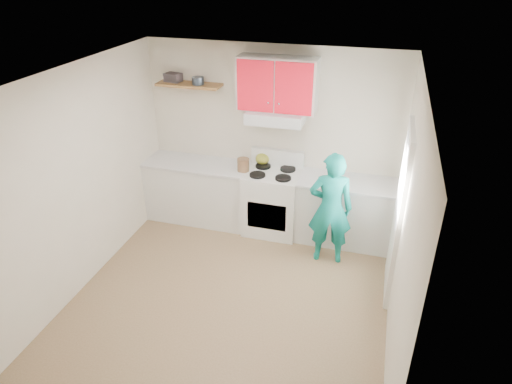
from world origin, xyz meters
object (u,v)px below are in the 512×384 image
(stove, at_px, (272,202))
(crock, at_px, (243,165))
(tin, at_px, (198,81))
(kettle, at_px, (262,159))
(person, at_px, (330,209))

(stove, relative_size, crock, 4.56)
(tin, relative_size, crock, 0.82)
(kettle, xyz_separation_m, crock, (-0.20, -0.29, -0.01))
(kettle, height_order, person, person)
(tin, distance_m, person, 2.47)
(stove, bearing_deg, person, -29.74)
(person, bearing_deg, crock, -26.92)
(kettle, distance_m, person, 1.35)
(stove, height_order, crock, crock)
(stove, relative_size, kettle, 4.54)
(stove, xyz_separation_m, kettle, (-0.22, 0.24, 0.55))
(kettle, bearing_deg, stove, -27.84)
(tin, relative_size, kettle, 0.82)
(stove, distance_m, tin, 1.97)
(tin, bearing_deg, stove, -7.97)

